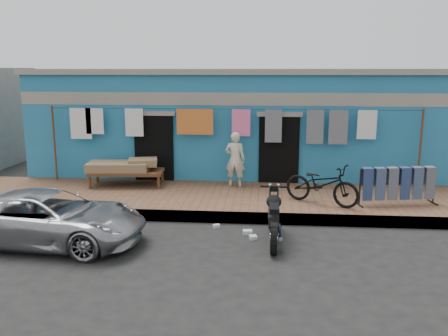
% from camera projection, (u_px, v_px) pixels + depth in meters
% --- Properties ---
extents(ground, '(80.00, 80.00, 0.00)m').
position_uv_depth(ground, '(215.00, 248.00, 9.03)').
color(ground, black).
rests_on(ground, ground).
extents(sidewalk, '(28.00, 3.00, 0.25)m').
position_uv_depth(sidewalk, '(227.00, 200.00, 11.93)').
color(sidewalk, brown).
rests_on(sidewalk, ground).
extents(curb, '(28.00, 0.10, 0.25)m').
position_uv_depth(curb, '(222.00, 217.00, 10.52)').
color(curb, gray).
rests_on(curb, ground).
extents(building, '(12.20, 5.20, 3.36)m').
position_uv_depth(building, '(237.00, 121.00, 15.50)').
color(building, teal).
rests_on(building, ground).
extents(clothesline, '(10.06, 0.06, 2.10)m').
position_uv_depth(clothesline, '(223.00, 127.00, 12.83)').
color(clothesline, brown).
rests_on(clothesline, sidewalk).
extents(car, '(3.90, 1.96, 1.07)m').
position_uv_depth(car, '(49.00, 217.00, 9.18)').
color(car, '#ADADB1').
rests_on(car, ground).
extents(seated_person, '(0.57, 0.42, 1.47)m').
position_uv_depth(seated_person, '(235.00, 159.00, 12.66)').
color(seated_person, beige).
rests_on(seated_person, sidewalk).
extents(bicycle, '(1.88, 1.46, 1.17)m').
position_uv_depth(bicycle, '(322.00, 180.00, 11.01)').
color(bicycle, black).
rests_on(bicycle, sidewalk).
extents(motorcycle, '(0.56, 1.59, 1.03)m').
position_uv_depth(motorcycle, '(274.00, 217.00, 9.27)').
color(motorcycle, black).
rests_on(motorcycle, ground).
extents(charpoy, '(2.22, 1.32, 0.69)m').
position_uv_depth(charpoy, '(127.00, 173.00, 12.84)').
color(charpoy, brown).
rests_on(charpoy, sidewalk).
extents(jeans_rack, '(2.03, 1.05, 0.91)m').
position_uv_depth(jeans_rack, '(397.00, 185.00, 11.01)').
color(jeans_rack, black).
rests_on(jeans_rack, sidewalk).
extents(litter_a, '(0.21, 0.17, 0.09)m').
position_uv_depth(litter_a, '(247.00, 232.00, 9.79)').
color(litter_a, silver).
rests_on(litter_a, ground).
extents(litter_b, '(0.17, 0.16, 0.07)m').
position_uv_depth(litter_b, '(216.00, 226.00, 10.20)').
color(litter_b, silver).
rests_on(litter_b, ground).
extents(litter_c, '(0.18, 0.20, 0.07)m').
position_uv_depth(litter_c, '(253.00, 237.00, 9.52)').
color(litter_c, silver).
rests_on(litter_c, ground).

